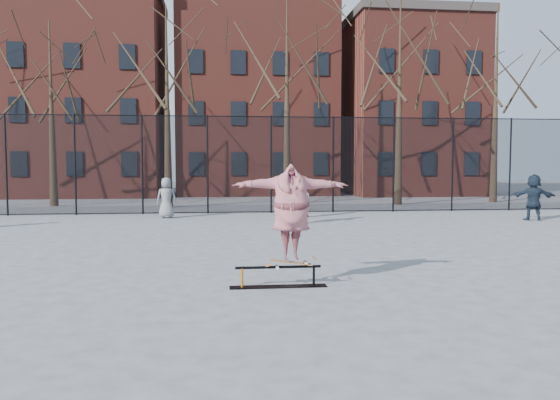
{
  "coord_description": "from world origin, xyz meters",
  "views": [
    {
      "loc": [
        -0.96,
        -9.38,
        2.11
      ],
      "look_at": [
        0.27,
        1.5,
        1.34
      ],
      "focal_mm": 35.0,
      "sensor_mm": 36.0,
      "label": 1
    }
  ],
  "objects": [
    {
      "name": "ground",
      "position": [
        0.0,
        0.0,
        0.0
      ],
      "size": [
        100.0,
        100.0,
        0.0
      ],
      "primitive_type": "plane",
      "color": "#5B5C60"
    },
    {
      "name": "skate_rail",
      "position": [
        0.03,
        -0.34,
        0.14
      ],
      "size": [
        1.64,
        0.25,
        0.36
      ],
      "color": "black",
      "rests_on": "ground"
    },
    {
      "name": "skateboard",
      "position": [
        0.25,
        -0.34,
        0.41
      ],
      "size": [
        0.76,
        0.18,
        0.09
      ],
      "primitive_type": null,
      "color": "brown",
      "rests_on": "skate_rail"
    },
    {
      "name": "skater",
      "position": [
        0.25,
        -0.34,
        1.26
      ],
      "size": [
        1.98,
        0.56,
        1.61
      ],
      "primitive_type": "imported",
      "rotation": [
        0.0,
        0.0,
        -0.01
      ],
      "color": "#61398F",
      "rests_on": "skateboard"
    },
    {
      "name": "bystander_grey",
      "position": [
        -2.91,
        11.39,
        0.77
      ],
      "size": [
        0.76,
        0.51,
        1.53
      ],
      "primitive_type": "imported",
      "rotation": [
        0.0,
        0.0,
        3.11
      ],
      "color": "slate",
      "rests_on": "ground"
    },
    {
      "name": "bystander_red",
      "position": [
        2.1,
        11.11,
        0.81
      ],
      "size": [
        0.97,
        0.88,
        1.62
      ],
      "primitive_type": "imported",
      "rotation": [
        0.0,
        0.0,
        3.56
      ],
      "color": "#9F1D0E",
      "rests_on": "ground"
    },
    {
      "name": "bystander_white",
      "position": [
        1.54,
        8.82,
        0.94
      ],
      "size": [
        1.15,
        0.61,
        1.87
      ],
      "primitive_type": "imported",
      "rotation": [
        0.0,
        0.0,
        3.0
      ],
      "color": "silver",
      "rests_on": "ground"
    },
    {
      "name": "bystander_navy",
      "position": [
        10.36,
        9.14,
        0.84
      ],
      "size": [
        1.63,
        0.9,
        1.67
      ],
      "primitive_type": "imported",
      "rotation": [
        0.0,
        0.0,
        2.86
      ],
      "color": "#192433",
      "rests_on": "ground"
    },
    {
      "name": "fence",
      "position": [
        -0.01,
        13.0,
        2.05
      ],
      "size": [
        34.03,
        0.07,
        4.0
      ],
      "color": "black",
      "rests_on": "ground"
    },
    {
      "name": "tree_row",
      "position": [
        -0.25,
        17.15,
        7.36
      ],
      "size": [
        33.66,
        7.46,
        10.67
      ],
      "color": "black",
      "rests_on": "ground"
    },
    {
      "name": "rowhouses",
      "position": [
        0.72,
        26.0,
        6.06
      ],
      "size": [
        29.0,
        7.0,
        13.0
      ],
      "color": "maroon",
      "rests_on": "ground"
    }
  ]
}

